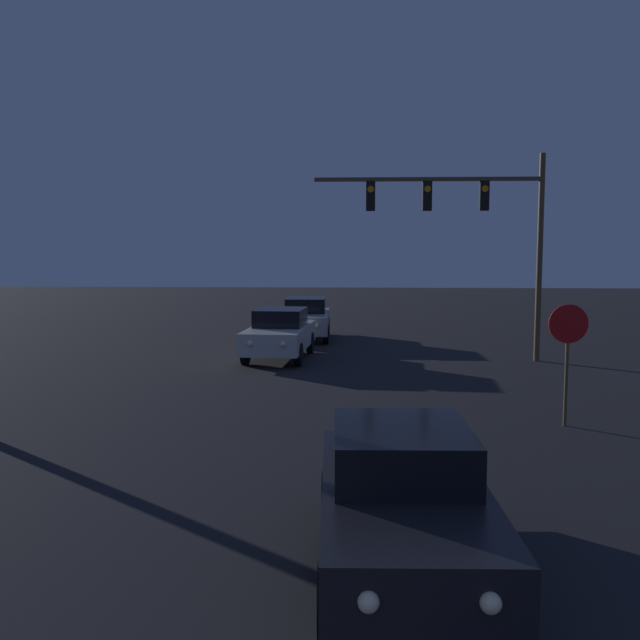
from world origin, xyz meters
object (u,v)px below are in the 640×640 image
(car_far, at_px, (306,318))
(car_near, at_px, (403,500))
(traffic_signal_mast, at_px, (472,218))
(stop_sign, at_px, (568,341))
(car_mid, at_px, (280,333))

(car_far, bearing_deg, car_near, 95.84)
(traffic_signal_mast, distance_m, stop_sign, 8.62)
(car_near, relative_size, car_far, 1.00)
(traffic_signal_mast, bearing_deg, car_near, -101.63)
(car_far, bearing_deg, car_mid, 82.97)
(car_near, height_order, stop_sign, stop_sign)
(car_mid, xyz_separation_m, traffic_signal_mast, (5.97, -0.11, 3.64))
(car_mid, xyz_separation_m, car_far, (0.48, 4.84, 0.00))
(traffic_signal_mast, relative_size, stop_sign, 2.88)
(traffic_signal_mast, height_order, stop_sign, traffic_signal_mast)
(stop_sign, bearing_deg, car_near, -119.22)
(stop_sign, bearing_deg, car_far, 115.03)
(car_far, xyz_separation_m, stop_sign, (6.12, -13.10, 0.91))
(car_mid, xyz_separation_m, stop_sign, (6.60, -8.26, 0.91))
(car_far, height_order, stop_sign, stop_sign)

